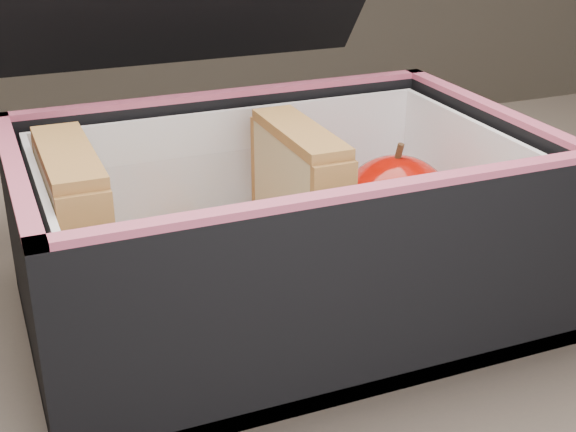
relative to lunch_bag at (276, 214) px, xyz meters
name	(u,v)px	position (x,y,z in m)	size (l,w,h in m)	color
lunch_bag	(276,214)	(0.00, 0.00, 0.00)	(0.32, 0.34, 0.28)	black
plastic_tub	(195,252)	(-0.06, 0.00, -0.02)	(0.19, 0.14, 0.08)	white
sandwich_left	(77,241)	(-0.13, 0.00, 0.00)	(0.03, 0.10, 0.11)	tan
sandwich_right	(299,208)	(0.02, 0.00, 0.00)	(0.03, 0.10, 0.11)	tan
carrot_sticks	(200,275)	(-0.05, 0.00, -0.04)	(0.05, 0.14, 0.03)	#DE430A
paper_napkin	(399,257)	(0.10, 0.00, -0.05)	(0.07, 0.08, 0.01)	white
red_apple	(396,206)	(0.09, 0.00, -0.01)	(0.10, 0.10, 0.08)	#820800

